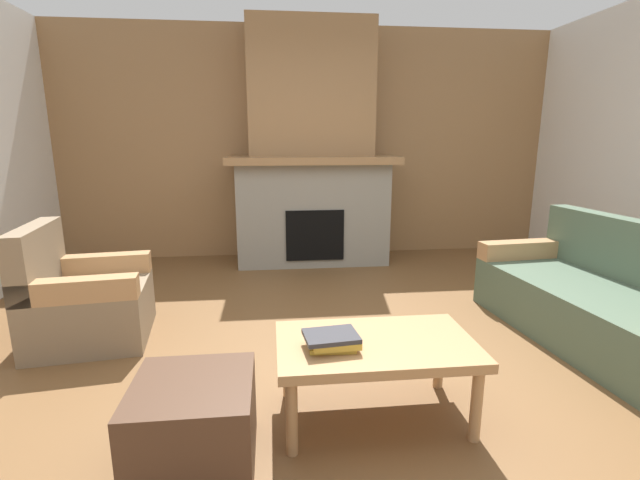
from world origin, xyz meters
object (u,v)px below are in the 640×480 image
object	(u,v)px
fireplace	(311,162)
coffee_table	(375,351)
ottoman	(194,424)
couch	(603,302)
armchair	(84,301)

from	to	relation	value
fireplace	coffee_table	world-z (taller)	fireplace
ottoman	couch	bearing A→B (deg)	20.03
fireplace	coffee_table	bearing A→B (deg)	-89.31
fireplace	ottoman	distance (m)	3.62
coffee_table	fireplace	bearing A→B (deg)	90.69
fireplace	armchair	xyz separation A→B (m)	(-1.82, -1.99, -0.87)
armchair	coffee_table	xyz separation A→B (m)	(1.86, -1.14, 0.08)
couch	ottoman	distance (m)	2.88
couch	armchair	bearing A→B (deg)	173.67
couch	coffee_table	xyz separation A→B (m)	(-1.83, -0.73, 0.09)
couch	coffee_table	bearing A→B (deg)	-158.28
couch	coffee_table	world-z (taller)	couch
armchair	coffee_table	size ratio (longest dim) A/B	0.85
couch	ottoman	size ratio (longest dim) A/B	3.59
fireplace	couch	world-z (taller)	fireplace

